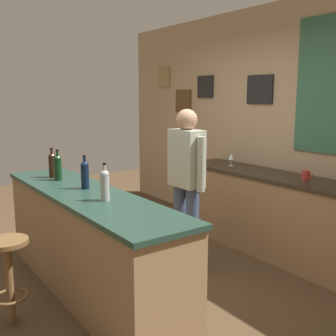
{
  "coord_description": "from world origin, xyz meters",
  "views": [
    {
      "loc": [
        3.16,
        -1.8,
        1.74
      ],
      "look_at": [
        0.03,
        0.45,
        1.05
      ],
      "focal_mm": 43.01,
      "sensor_mm": 36.0,
      "label": 1
    }
  ],
  "objects": [
    {
      "name": "back_wall",
      "position": [
        0.01,
        2.03,
        1.42
      ],
      "size": [
        6.0,
        0.09,
        2.8
      ],
      "color": "tan",
      "rests_on": "ground_plane"
    },
    {
      "name": "wine_glass_a",
      "position": [
        -0.31,
        1.65,
        1.01
      ],
      "size": [
        0.07,
        0.07,
        0.16
      ],
      "color": "silver",
      "rests_on": "side_counter"
    },
    {
      "name": "wine_bottle_b",
      "position": [
        -0.64,
        -0.4,
        1.06
      ],
      "size": [
        0.07,
        0.07,
        0.31
      ],
      "color": "black",
      "rests_on": "bar_counter"
    },
    {
      "name": "ground_plane",
      "position": [
        0.0,
        0.0,
        0.0
      ],
      "size": [
        10.0,
        10.0,
        0.0
      ],
      "primitive_type": "plane",
      "color": "#4C3823"
    },
    {
      "name": "wine_bottle_d",
      "position": [
        0.35,
        -0.39,
        1.06
      ],
      "size": [
        0.07,
        0.07,
        0.31
      ],
      "color": "#999E99",
      "rests_on": "bar_counter"
    },
    {
      "name": "bartender",
      "position": [
        0.11,
        0.62,
        0.94
      ],
      "size": [
        0.52,
        0.21,
        1.62
      ],
      "color": "#384766",
      "rests_on": "ground_plane"
    },
    {
      "name": "side_counter",
      "position": [
        0.4,
        1.65,
        0.45
      ],
      "size": [
        2.52,
        0.56,
        0.9
      ],
      "color": "olive",
      "rests_on": "ground_plane"
    },
    {
      "name": "wine_bottle_c",
      "position": [
        -0.14,
        -0.34,
        1.06
      ],
      "size": [
        0.07,
        0.07,
        0.31
      ],
      "color": "black",
      "rests_on": "bar_counter"
    },
    {
      "name": "bar_stool",
      "position": [
        0.12,
        -1.11,
        0.46
      ],
      "size": [
        0.32,
        0.32,
        0.68
      ],
      "color": "brown",
      "rests_on": "ground_plane"
    },
    {
      "name": "bar_counter",
      "position": [
        0.0,
        -0.4,
        0.46
      ],
      "size": [
        2.59,
        0.6,
        0.92
      ],
      "color": "olive",
      "rests_on": "ground_plane"
    },
    {
      "name": "wine_bottle_a",
      "position": [
        -0.81,
        -0.4,
        1.06
      ],
      "size": [
        0.07,
        0.07,
        0.31
      ],
      "color": "black",
      "rests_on": "bar_counter"
    },
    {
      "name": "coffee_mug",
      "position": [
        0.73,
        1.68,
        0.95
      ],
      "size": [
        0.13,
        0.08,
        0.09
      ],
      "color": "#B2332D",
      "rests_on": "side_counter"
    }
  ]
}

